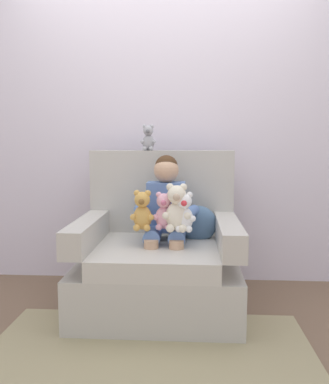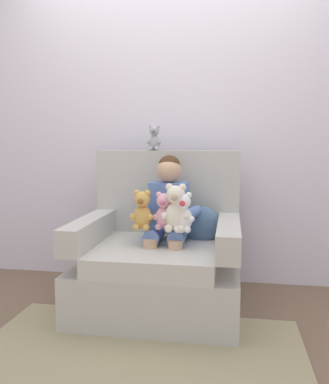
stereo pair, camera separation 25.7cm
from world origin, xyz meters
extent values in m
plane|color=brown|center=(0.00, 0.00, 0.00)|extent=(8.00, 8.00, 0.00)
cube|color=silver|center=(0.00, 0.69, 1.30)|extent=(6.00, 0.10, 2.60)
cube|color=#998C66|center=(0.00, -0.70, 0.01)|extent=(1.76, 1.25, 0.01)
cube|color=#BCB7AD|center=(0.00, 0.00, 0.17)|extent=(1.06, 0.92, 0.34)
cube|color=beige|center=(0.00, -0.07, 0.40)|extent=(0.78, 0.78, 0.12)
cube|color=#BCB7AD|center=(0.00, 0.39, 0.76)|extent=(1.06, 0.14, 0.61)
cube|color=#BCB7AD|center=(-0.46, -0.07, 0.54)|extent=(0.14, 0.78, 0.17)
cube|color=#BCB7AD|center=(0.46, -0.07, 0.54)|extent=(0.14, 0.78, 0.17)
cube|color=#597AB7|center=(0.05, 0.14, 0.68)|extent=(0.26, 0.16, 0.34)
sphere|color=tan|center=(0.05, 0.14, 0.93)|extent=(0.17, 0.17, 0.17)
sphere|color=#472D19|center=(0.05, 0.15, 0.96)|extent=(0.16, 0.16, 0.16)
cylinder|color=#597AB7|center=(-0.03, 0.01, 0.51)|extent=(0.11, 0.26, 0.11)
cylinder|color=tan|center=(-0.03, -0.12, 0.36)|extent=(0.09, 0.09, 0.30)
cylinder|color=#597AB7|center=(0.13, 0.01, 0.51)|extent=(0.11, 0.26, 0.11)
cylinder|color=tan|center=(0.13, -0.12, 0.36)|extent=(0.09, 0.09, 0.30)
cylinder|color=#597AB7|center=(-0.11, 0.02, 0.66)|extent=(0.13, 0.27, 0.07)
cylinder|color=#597AB7|center=(0.21, 0.02, 0.66)|extent=(0.13, 0.27, 0.07)
ellipsoid|color=white|center=(0.17, -0.09, 0.64)|extent=(0.12, 0.10, 0.15)
sphere|color=white|center=(0.17, -0.10, 0.76)|extent=(0.10, 0.10, 0.10)
sphere|color=#DB333D|center=(0.17, -0.15, 0.75)|extent=(0.04, 0.04, 0.04)
sphere|color=white|center=(0.14, -0.10, 0.80)|extent=(0.04, 0.04, 0.04)
sphere|color=white|center=(0.12, -0.12, 0.65)|extent=(0.04, 0.04, 0.04)
sphere|color=white|center=(0.14, -0.14, 0.59)|extent=(0.04, 0.04, 0.04)
sphere|color=white|center=(0.21, -0.10, 0.80)|extent=(0.04, 0.04, 0.04)
sphere|color=white|center=(0.23, -0.12, 0.65)|extent=(0.04, 0.04, 0.04)
sphere|color=white|center=(0.21, -0.14, 0.59)|extent=(0.04, 0.04, 0.04)
ellipsoid|color=#EAA8BC|center=(0.04, -0.05, 0.64)|extent=(0.11, 0.09, 0.15)
sphere|color=#EAA8BC|center=(0.04, -0.06, 0.75)|extent=(0.09, 0.09, 0.09)
sphere|color=#CC6684|center=(0.04, -0.10, 0.74)|extent=(0.04, 0.04, 0.04)
sphere|color=#EAA8BC|center=(0.01, -0.05, 0.79)|extent=(0.04, 0.04, 0.04)
sphere|color=#EAA8BC|center=(-0.01, -0.08, 0.65)|extent=(0.04, 0.04, 0.04)
sphere|color=#EAA8BC|center=(0.01, -0.09, 0.59)|extent=(0.04, 0.04, 0.04)
sphere|color=#EAA8BC|center=(0.08, -0.05, 0.79)|extent=(0.04, 0.04, 0.04)
sphere|color=#EAA8BC|center=(0.10, -0.08, 0.65)|extent=(0.04, 0.04, 0.04)
sphere|color=#EAA8BC|center=(0.08, -0.09, 0.59)|extent=(0.04, 0.04, 0.04)
ellipsoid|color=gold|center=(-0.09, -0.08, 0.64)|extent=(0.12, 0.10, 0.15)
sphere|color=gold|center=(-0.09, -0.09, 0.76)|extent=(0.10, 0.10, 0.10)
sphere|color=brown|center=(-0.09, -0.13, 0.75)|extent=(0.04, 0.04, 0.04)
sphere|color=gold|center=(-0.13, -0.08, 0.80)|extent=(0.04, 0.04, 0.04)
sphere|color=gold|center=(-0.15, -0.11, 0.65)|extent=(0.04, 0.04, 0.04)
sphere|color=gold|center=(-0.12, -0.12, 0.59)|extent=(0.04, 0.04, 0.04)
sphere|color=gold|center=(-0.06, -0.08, 0.80)|extent=(0.04, 0.04, 0.04)
sphere|color=gold|center=(-0.03, -0.11, 0.65)|extent=(0.04, 0.04, 0.04)
sphere|color=gold|center=(-0.06, -0.12, 0.59)|extent=(0.04, 0.04, 0.04)
ellipsoid|color=silver|center=(0.13, -0.09, 0.66)|extent=(0.14, 0.12, 0.18)
sphere|color=silver|center=(0.13, -0.10, 0.80)|extent=(0.12, 0.12, 0.12)
sphere|color=tan|center=(0.13, -0.16, 0.79)|extent=(0.04, 0.04, 0.04)
sphere|color=silver|center=(0.09, -0.10, 0.84)|extent=(0.05, 0.05, 0.05)
sphere|color=silver|center=(0.06, -0.13, 0.67)|extent=(0.05, 0.05, 0.05)
sphere|color=silver|center=(0.09, -0.14, 0.59)|extent=(0.05, 0.05, 0.05)
sphere|color=silver|center=(0.17, -0.10, 0.84)|extent=(0.05, 0.05, 0.05)
sphere|color=silver|center=(0.19, -0.13, 0.67)|extent=(0.05, 0.05, 0.05)
sphere|color=silver|center=(0.17, -0.14, 0.59)|extent=(0.05, 0.05, 0.05)
ellipsoid|color=#9E9EA3|center=(-0.10, 0.39, 1.12)|extent=(0.09, 0.07, 0.12)
sphere|color=#9E9EA3|center=(-0.10, 0.38, 1.21)|extent=(0.07, 0.07, 0.07)
sphere|color=slate|center=(-0.10, 0.35, 1.20)|extent=(0.03, 0.03, 0.03)
sphere|color=#9E9EA3|center=(-0.13, 0.38, 1.24)|extent=(0.03, 0.03, 0.03)
sphere|color=#9E9EA3|center=(-0.14, 0.37, 1.13)|extent=(0.03, 0.03, 0.03)
sphere|color=#9E9EA3|center=(-0.12, 0.35, 1.08)|extent=(0.03, 0.03, 0.03)
sphere|color=#9E9EA3|center=(-0.07, 0.38, 1.24)|extent=(0.03, 0.03, 0.03)
sphere|color=#9E9EA3|center=(-0.06, 0.37, 1.13)|extent=(0.03, 0.03, 0.03)
sphere|color=#9E9EA3|center=(-0.08, 0.35, 1.08)|extent=(0.03, 0.03, 0.03)
ellipsoid|color=slate|center=(0.27, 0.17, 0.56)|extent=(0.26, 0.13, 0.26)
camera|label=1|loc=(0.21, -2.60, 1.12)|focal=37.77mm
camera|label=2|loc=(0.47, -2.57, 1.12)|focal=37.77mm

